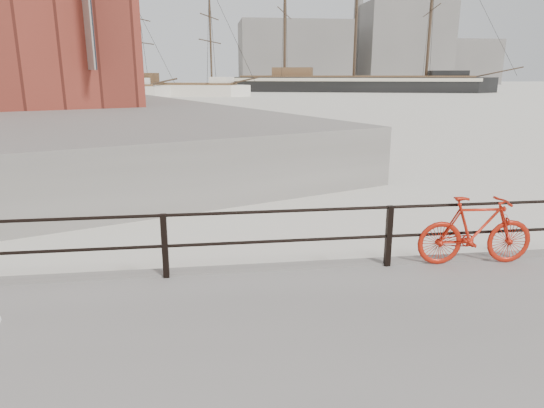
{
  "coord_description": "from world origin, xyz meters",
  "views": [
    {
      "loc": [
        -6.31,
        -7.15,
        3.35
      ],
      "look_at": [
        -5.16,
        1.5,
        1.0
      ],
      "focal_mm": 32.0,
      "sensor_mm": 36.0,
      "label": 1
    }
  ],
  "objects_px": {
    "schooner_left": "(95,97)",
    "bicycle": "(476,231)",
    "barque_black": "(353,92)",
    "schooner_mid": "(177,96)"
  },
  "relations": [
    {
      "from": "bicycle",
      "to": "barque_black",
      "type": "relative_size",
      "value": 0.03
    },
    {
      "from": "barque_black",
      "to": "schooner_mid",
      "type": "xyz_separation_m",
      "value": [
        -32.61,
        -13.08,
        0.0
      ]
    },
    {
      "from": "bicycle",
      "to": "barque_black",
      "type": "height_order",
      "value": "barque_black"
    },
    {
      "from": "schooner_left",
      "to": "schooner_mid",
      "type": "bearing_deg",
      "value": 9.24
    },
    {
      "from": "barque_black",
      "to": "schooner_mid",
      "type": "bearing_deg",
      "value": -141.7
    },
    {
      "from": "schooner_left",
      "to": "bicycle",
      "type": "bearing_deg",
      "value": -78.39
    },
    {
      "from": "bicycle",
      "to": "schooner_left",
      "type": "distance_m",
      "value": 72.66
    },
    {
      "from": "barque_black",
      "to": "schooner_left",
      "type": "relative_size",
      "value": 2.47
    },
    {
      "from": "bicycle",
      "to": "barque_black",
      "type": "distance_m",
      "value": 89.02
    },
    {
      "from": "bicycle",
      "to": "schooner_left",
      "type": "bearing_deg",
      "value": 110.28
    }
  ]
}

